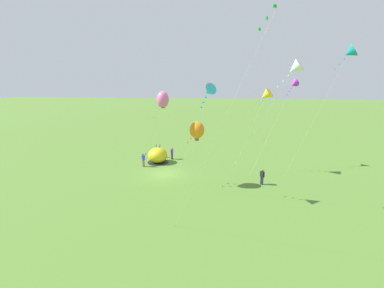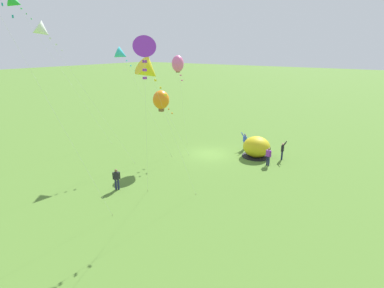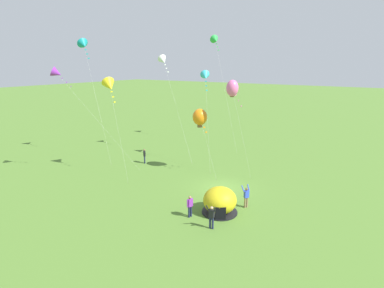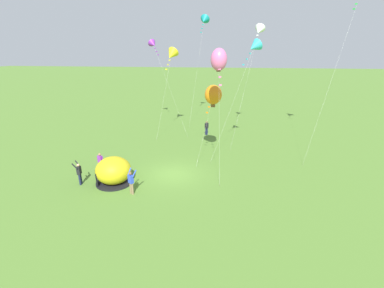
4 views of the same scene
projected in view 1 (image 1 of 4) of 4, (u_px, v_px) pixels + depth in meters
name	position (u px, v px, depth m)	size (l,w,h in m)	color
ground_plane	(165.00, 174.00, 30.77)	(300.00, 300.00, 0.00)	#517A2D
popup_tent	(158.00, 156.00, 34.92)	(2.81, 2.81, 2.10)	gold
person_arms_raised	(143.00, 159.00, 33.23)	(0.72, 0.66, 1.89)	#8C7251
person_flying_kite	(158.00, 151.00, 37.36)	(0.53, 0.67, 1.89)	#1E2347
person_strolling	(172.00, 153.00, 36.49)	(0.57, 0.33, 1.72)	#1E2347
person_watching_sky	(262.00, 176.00, 27.39)	(0.44, 0.45, 1.72)	#1E2347
kite_orange	(197.00, 130.00, 26.06)	(1.96, 3.53, 6.87)	silver
kite_white	(295.00, 68.00, 19.54)	(3.30, 6.80, 12.47)	silver
kite_yellow	(266.00, 95.00, 29.45)	(2.26, 4.20, 10.11)	silver
kite_purple	(294.00, 84.00, 31.71)	(6.04, 6.06, 11.11)	silver
kite_cyan	(208.00, 91.00, 21.73)	(4.22, 3.53, 10.68)	silver
kite_teal	(349.00, 53.00, 24.64)	(2.18, 5.61, 14.26)	silver
kite_pink	(163.00, 100.00, 25.28)	(1.19, 2.83, 9.87)	silver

